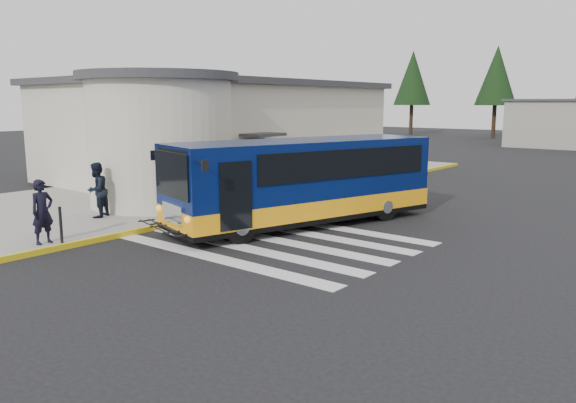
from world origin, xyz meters
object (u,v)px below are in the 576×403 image
Objects in this scene: transit_bus at (302,184)px; bollard at (61,225)px; pedestrian_b at (97,190)px; pedestrian_a at (42,212)px.

transit_bus is 9.96× the size of bollard.
transit_bus is at bearing 64.45° from bollard.
transit_bus is 6.73m from pedestrian_b.
pedestrian_a is 0.96× the size of pedestrian_b.
pedestrian_b reaches higher than bollard.
pedestrian_a is at bearing 8.89° from pedestrian_b.
transit_bus reaches higher than bollard.
transit_bus is 7.25m from bollard.
bollard is (2.32, -2.57, -0.41)m from pedestrian_b.
bollard is at bearing -99.29° from transit_bus.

